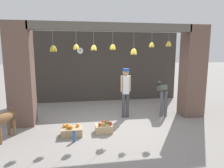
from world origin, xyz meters
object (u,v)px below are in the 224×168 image
(fruit_crate_apples, at_px, (104,128))
(fruit_crate_oranges, at_px, (72,131))
(worker_stooping, at_px, (162,93))
(water_bottle, at_px, (74,137))
(wall_clock, at_px, (80,51))
(dog, at_px, (2,120))
(shopkeeper, at_px, (126,89))

(fruit_crate_apples, bearing_deg, fruit_crate_oranges, -175.59)
(worker_stooping, height_order, water_bottle, worker_stooping)
(fruit_crate_oranges, xyz_separation_m, wall_clock, (0.30, 3.59, 2.10))
(dog, xyz_separation_m, fruit_crate_oranges, (1.68, 0.01, -0.42))
(shopkeeper, height_order, fruit_crate_oranges, shopkeeper)
(wall_clock, bearing_deg, worker_stooping, -38.90)
(fruit_crate_oranges, distance_m, wall_clock, 4.18)
(shopkeeper, distance_m, fruit_crate_oranges, 2.28)
(dog, bearing_deg, worker_stooping, 124.88)
(worker_stooping, xyz_separation_m, fruit_crate_apples, (-2.22, -1.28, -0.61))
(dog, xyz_separation_m, worker_stooping, (4.77, 1.36, 0.20))
(shopkeeper, bearing_deg, fruit_crate_apples, 51.27)
(dog, bearing_deg, wall_clock, 170.15)
(fruit_crate_oranges, bearing_deg, water_bottle, -79.74)
(dog, distance_m, water_bottle, 1.84)
(shopkeeper, bearing_deg, worker_stooping, -175.12)
(fruit_crate_oranges, xyz_separation_m, fruit_crate_apples, (0.87, 0.07, 0.01))
(worker_stooping, distance_m, fruit_crate_oranges, 3.43)
(shopkeeper, relative_size, worker_stooping, 1.49)
(water_bottle, bearing_deg, dog, 167.68)
(dog, xyz_separation_m, water_bottle, (1.75, -0.38, -0.41))
(fruit_crate_oranges, distance_m, fruit_crate_apples, 0.87)
(worker_stooping, bearing_deg, water_bottle, -142.25)
(fruit_crate_apples, relative_size, water_bottle, 1.65)
(water_bottle, relative_size, wall_clock, 1.02)
(shopkeeper, xyz_separation_m, wall_clock, (-1.43, 2.39, 1.25))
(shopkeeper, distance_m, water_bottle, 2.46)
(worker_stooping, bearing_deg, wall_clock, 148.86)
(shopkeeper, relative_size, fruit_crate_apples, 3.57)
(worker_stooping, xyz_separation_m, wall_clock, (-2.78, 2.25, 1.48))
(wall_clock, bearing_deg, dog, -118.82)
(shopkeeper, distance_m, fruit_crate_apples, 1.66)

